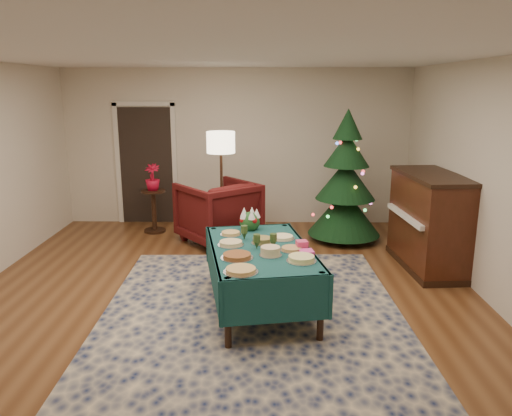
{
  "coord_description": "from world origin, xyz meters",
  "views": [
    {
      "loc": [
        0.45,
        -5.21,
        2.38
      ],
      "look_at": [
        0.37,
        0.9,
        0.89
      ],
      "focal_mm": 35.0,
      "sensor_mm": 36.0,
      "label": 1
    }
  ],
  "objects_px": {
    "buffet_table": "(260,260)",
    "christmas_tree": "(346,183)",
    "piano": "(429,222)",
    "side_table": "(154,212)",
    "floor_lamp": "(221,149)",
    "gift_box": "(302,245)",
    "armchair": "(218,209)",
    "potted_plant": "(153,183)"
  },
  "relations": [
    {
      "from": "floor_lamp",
      "to": "piano",
      "type": "height_order",
      "value": "floor_lamp"
    },
    {
      "from": "side_table",
      "to": "piano",
      "type": "xyz_separation_m",
      "value": [
        4.03,
        -1.64,
        0.28
      ]
    },
    {
      "from": "gift_box",
      "to": "armchair",
      "type": "distance_m",
      "value": 2.72
    },
    {
      "from": "gift_box",
      "to": "christmas_tree",
      "type": "distance_m",
      "value": 2.77
    },
    {
      "from": "floor_lamp",
      "to": "potted_plant",
      "type": "bearing_deg",
      "value": 150.81
    },
    {
      "from": "gift_box",
      "to": "christmas_tree",
      "type": "height_order",
      "value": "christmas_tree"
    },
    {
      "from": "piano",
      "to": "floor_lamp",
      "type": "bearing_deg",
      "value": 161.07
    },
    {
      "from": "potted_plant",
      "to": "piano",
      "type": "height_order",
      "value": "piano"
    },
    {
      "from": "gift_box",
      "to": "potted_plant",
      "type": "relative_size",
      "value": 0.26
    },
    {
      "from": "floor_lamp",
      "to": "piano",
      "type": "distance_m",
      "value": 3.12
    },
    {
      "from": "buffet_table",
      "to": "potted_plant",
      "type": "bearing_deg",
      "value": 121.11
    },
    {
      "from": "potted_plant",
      "to": "piano",
      "type": "relative_size",
      "value": 0.29
    },
    {
      "from": "potted_plant",
      "to": "floor_lamp",
      "type": "bearing_deg",
      "value": -29.19
    },
    {
      "from": "gift_box",
      "to": "floor_lamp",
      "type": "distance_m",
      "value": 2.68
    },
    {
      "from": "buffet_table",
      "to": "side_table",
      "type": "xyz_separation_m",
      "value": [
        -1.8,
        2.97,
        -0.22
      ]
    },
    {
      "from": "buffet_table",
      "to": "floor_lamp",
      "type": "bearing_deg",
      "value": 104.59
    },
    {
      "from": "armchair",
      "to": "potted_plant",
      "type": "height_order",
      "value": "armchair"
    },
    {
      "from": "floor_lamp",
      "to": "side_table",
      "type": "xyz_separation_m",
      "value": [
        -1.19,
        0.67,
        -1.13
      ]
    },
    {
      "from": "side_table",
      "to": "piano",
      "type": "distance_m",
      "value": 4.36
    },
    {
      "from": "buffet_table",
      "to": "christmas_tree",
      "type": "xyz_separation_m",
      "value": [
        1.31,
        2.56,
        0.36
      ]
    },
    {
      "from": "gift_box",
      "to": "side_table",
      "type": "relative_size",
      "value": 0.16
    },
    {
      "from": "buffet_table",
      "to": "piano",
      "type": "relative_size",
      "value": 1.29
    },
    {
      "from": "piano",
      "to": "gift_box",
      "type": "bearing_deg",
      "value": -142.35
    },
    {
      "from": "potted_plant",
      "to": "christmas_tree",
      "type": "xyz_separation_m",
      "value": [
        3.11,
        -0.41,
        0.09
      ]
    },
    {
      "from": "side_table",
      "to": "christmas_tree",
      "type": "distance_m",
      "value": 3.19
    },
    {
      "from": "buffet_table",
      "to": "potted_plant",
      "type": "xyz_separation_m",
      "value": [
        -1.8,
        2.97,
        0.27
      ]
    },
    {
      "from": "piano",
      "to": "buffet_table",
      "type": "bearing_deg",
      "value": -149.21
    },
    {
      "from": "buffet_table",
      "to": "gift_box",
      "type": "height_order",
      "value": "gift_box"
    },
    {
      "from": "gift_box",
      "to": "side_table",
      "type": "xyz_separation_m",
      "value": [
        -2.23,
        3.03,
        -0.4
      ]
    },
    {
      "from": "buffet_table",
      "to": "christmas_tree",
      "type": "relative_size",
      "value": 0.95
    },
    {
      "from": "armchair",
      "to": "christmas_tree",
      "type": "relative_size",
      "value": 0.51
    },
    {
      "from": "floor_lamp",
      "to": "side_table",
      "type": "bearing_deg",
      "value": 150.81
    },
    {
      "from": "side_table",
      "to": "christmas_tree",
      "type": "xyz_separation_m",
      "value": [
        3.11,
        -0.41,
        0.58
      ]
    },
    {
      "from": "side_table",
      "to": "piano",
      "type": "bearing_deg",
      "value": -22.14
    },
    {
      "from": "buffet_table",
      "to": "christmas_tree",
      "type": "height_order",
      "value": "christmas_tree"
    },
    {
      "from": "floor_lamp",
      "to": "side_table",
      "type": "distance_m",
      "value": 1.77
    },
    {
      "from": "gift_box",
      "to": "buffet_table",
      "type": "bearing_deg",
      "value": 172.95
    },
    {
      "from": "potted_plant",
      "to": "armchair",
      "type": "bearing_deg",
      "value": -26.09
    },
    {
      "from": "armchair",
      "to": "buffet_table",
      "type": "bearing_deg",
      "value": 66.34
    },
    {
      "from": "floor_lamp",
      "to": "christmas_tree",
      "type": "xyz_separation_m",
      "value": [
        1.91,
        0.26,
        -0.55
      ]
    },
    {
      "from": "side_table",
      "to": "piano",
      "type": "relative_size",
      "value": 0.47
    },
    {
      "from": "piano",
      "to": "christmas_tree",
      "type": "bearing_deg",
      "value": 126.92
    }
  ]
}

